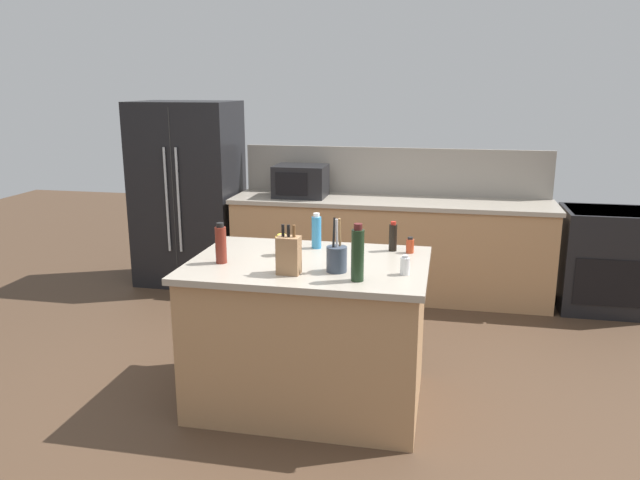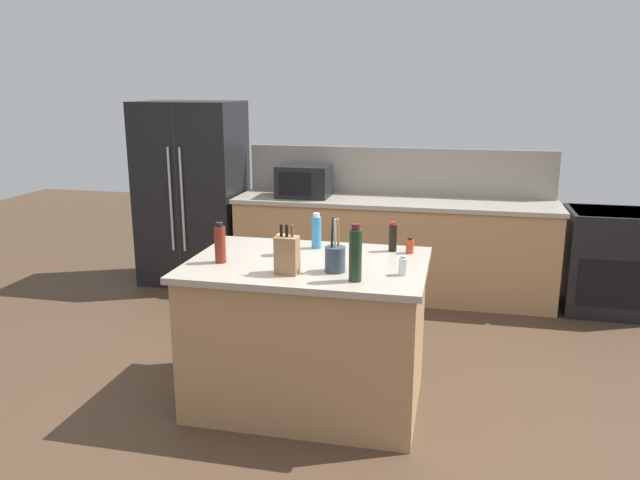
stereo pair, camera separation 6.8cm
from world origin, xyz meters
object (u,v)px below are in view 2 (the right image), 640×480
(refrigerator, at_px, (193,193))
(soy_sauce_bottle, at_px, (393,237))
(dish_soap_bottle, at_px, (316,232))
(knife_block, at_px, (287,255))
(wine_bottle, at_px, (355,254))
(microwave, at_px, (304,181))
(spice_jar_paprika, at_px, (410,246))
(utensil_crock, at_px, (335,258))
(range_oven, at_px, (609,261))
(vinegar_bottle, at_px, (220,244))
(salt_shaker, at_px, (403,266))
(honey_jar, at_px, (281,245))

(refrigerator, distance_m, soy_sauce_bottle, 2.94)
(dish_soap_bottle, bearing_deg, knife_block, -93.51)
(refrigerator, xyz_separation_m, wine_bottle, (2.11, -2.57, 0.17))
(knife_block, bearing_deg, refrigerator, 125.61)
(microwave, bearing_deg, dish_soap_bottle, -73.56)
(microwave, relative_size, spice_jar_paprika, 4.72)
(utensil_crock, bearing_deg, spice_jar_paprika, 51.99)
(knife_block, bearing_deg, microwave, 103.36)
(range_oven, distance_m, wine_bottle, 3.21)
(knife_block, height_order, vinegar_bottle, knife_block)
(utensil_crock, bearing_deg, wine_bottle, -46.13)
(refrigerator, relative_size, knife_block, 6.34)
(range_oven, distance_m, microwave, 2.88)
(refrigerator, height_order, vinegar_bottle, refrigerator)
(refrigerator, xyz_separation_m, range_oven, (4.00, -0.05, -0.45))
(salt_shaker, bearing_deg, dish_soap_bottle, 142.43)
(dish_soap_bottle, bearing_deg, microwave, 106.44)
(soy_sauce_bottle, xyz_separation_m, vinegar_bottle, (-1.00, -0.50, 0.03))
(honey_jar, height_order, soy_sauce_bottle, soy_sauce_bottle)
(honey_jar, bearing_deg, soy_sauce_bottle, 20.01)
(spice_jar_paprika, relative_size, wine_bottle, 0.32)
(range_oven, bearing_deg, refrigerator, 179.26)
(range_oven, bearing_deg, dish_soap_bottle, -140.33)
(utensil_crock, distance_m, vinegar_bottle, 0.73)
(knife_block, distance_m, salt_shaker, 0.67)
(microwave, relative_size, soy_sauce_bottle, 2.52)
(spice_jar_paprika, bearing_deg, honey_jar, -164.62)
(vinegar_bottle, distance_m, salt_shaker, 1.12)
(range_oven, distance_m, honey_jar, 3.26)
(honey_jar, distance_m, salt_shaker, 0.85)
(knife_block, bearing_deg, dish_soap_bottle, 88.05)
(range_oven, xyz_separation_m, wine_bottle, (-1.89, -2.52, 0.63))
(refrigerator, height_order, salt_shaker, refrigerator)
(range_oven, height_order, salt_shaker, salt_shaker)
(microwave, xyz_separation_m, vinegar_bottle, (0.06, -2.34, -0.03))
(refrigerator, height_order, range_oven, refrigerator)
(refrigerator, height_order, dish_soap_bottle, refrigerator)
(utensil_crock, relative_size, vinegar_bottle, 1.27)
(wine_bottle, bearing_deg, utensil_crock, 133.87)
(vinegar_bottle, distance_m, wine_bottle, 0.89)
(salt_shaker, bearing_deg, wine_bottle, -145.86)
(range_oven, bearing_deg, utensil_crock, -130.59)
(refrigerator, distance_m, dish_soap_bottle, 2.60)
(microwave, xyz_separation_m, soy_sauce_bottle, (1.06, -1.84, -0.06))
(range_oven, relative_size, spice_jar_paprika, 8.75)
(spice_jar_paprika, relative_size, dish_soap_bottle, 0.44)
(range_oven, distance_m, soy_sauce_bottle, 2.60)
(range_oven, relative_size, utensil_crock, 2.87)
(wine_bottle, relative_size, salt_shaker, 2.84)
(knife_block, xyz_separation_m, vinegar_bottle, (-0.46, 0.13, 0.01))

